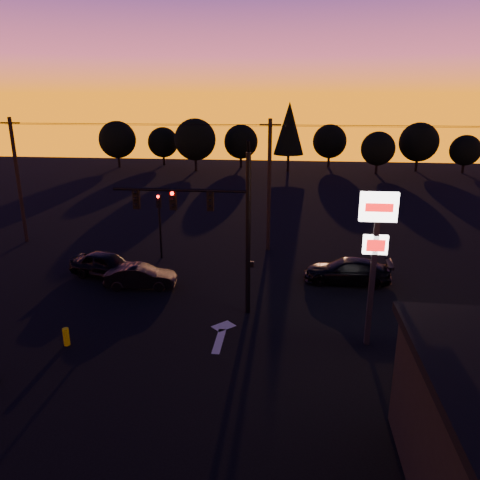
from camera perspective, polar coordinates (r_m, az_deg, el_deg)
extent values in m
plane|color=black|center=(20.58, -4.41, -13.48)|extent=(120.00, 120.00, 0.00)
cube|color=beige|center=(21.35, -2.56, -12.20)|extent=(0.35, 2.20, 0.01)
cube|color=beige|center=(22.56, -2.01, -10.45)|extent=(1.20, 1.20, 0.01)
cylinder|color=black|center=(22.39, 0.99, 0.41)|extent=(0.24, 0.24, 8.00)
cylinder|color=black|center=(21.54, 1.05, 11.16)|extent=(0.14, 0.52, 0.76)
cylinder|color=black|center=(22.37, -7.34, 6.07)|extent=(6.50, 0.16, 0.16)
cube|color=black|center=(22.18, -3.63, 4.76)|extent=(0.32, 0.22, 0.95)
sphere|color=black|center=(21.99, -3.71, 5.58)|extent=(0.18, 0.18, 0.18)
sphere|color=black|center=(22.05, -3.69, 4.82)|extent=(0.18, 0.18, 0.18)
sphere|color=black|center=(22.12, -3.68, 4.06)|extent=(0.18, 0.18, 0.18)
cube|color=black|center=(22.56, -8.16, 4.83)|extent=(0.32, 0.22, 0.95)
sphere|color=#FF0705|center=(22.36, -8.28, 5.64)|extent=(0.18, 0.18, 0.18)
sphere|color=black|center=(22.42, -8.25, 4.89)|extent=(0.18, 0.18, 0.18)
sphere|color=black|center=(22.49, -8.21, 4.14)|extent=(0.18, 0.18, 0.18)
cube|color=black|center=(23.07, -12.51, 4.87)|extent=(0.32, 0.22, 0.95)
sphere|color=black|center=(22.87, -12.67, 5.66)|extent=(0.18, 0.18, 0.18)
sphere|color=black|center=(22.94, -12.62, 4.92)|extent=(0.18, 0.18, 0.18)
sphere|color=black|center=(23.00, -12.57, 4.19)|extent=(0.18, 0.18, 0.18)
cube|color=black|center=(22.83, 1.43, -2.96)|extent=(0.22, 0.18, 0.28)
cylinder|color=black|center=(31.28, -9.68, 0.94)|extent=(0.14, 0.14, 3.60)
cube|color=black|center=(30.76, -9.88, 4.70)|extent=(0.30, 0.20, 0.90)
sphere|color=#FF0705|center=(30.58, -9.97, 5.23)|extent=(0.18, 0.18, 0.18)
sphere|color=black|center=(30.64, -9.94, 4.72)|extent=(0.18, 0.18, 0.18)
sphere|color=black|center=(30.70, -9.91, 4.21)|extent=(0.18, 0.18, 0.18)
cube|color=black|center=(20.52, 15.84, -4.27)|extent=(0.22, 0.22, 6.40)
cube|color=white|center=(19.64, 16.55, 3.90)|extent=(1.50, 0.25, 1.20)
cube|color=red|center=(19.51, 16.62, 3.80)|extent=(1.10, 0.02, 0.35)
cube|color=white|center=(20.06, 16.16, -0.55)|extent=(1.00, 0.22, 0.80)
cube|color=red|center=(19.94, 16.22, -0.66)|extent=(0.75, 0.02, 0.50)
cylinder|color=black|center=(37.36, -25.40, 6.45)|extent=(0.26, 0.26, 9.00)
cube|color=black|center=(36.91, -26.24, 12.69)|extent=(1.40, 0.10, 0.10)
cylinder|color=black|center=(31.93, 3.56, 6.49)|extent=(0.26, 0.26, 9.00)
cube|color=black|center=(31.41, 3.71, 13.85)|extent=(1.40, 0.10, 0.10)
cylinder|color=black|center=(32.51, -12.87, 13.50)|extent=(18.00, 0.02, 0.02)
cylinder|color=black|center=(33.07, -12.54, 13.66)|extent=(18.00, 0.02, 0.02)
cylinder|color=black|center=(33.64, -12.20, 13.66)|extent=(18.00, 0.02, 0.02)
cylinder|color=black|center=(31.70, 20.55, 12.75)|extent=(18.00, 0.02, 0.02)
cylinder|color=black|center=(32.28, 20.31, 12.94)|extent=(18.00, 0.02, 0.02)
cylinder|color=black|center=(32.86, 20.05, 12.94)|extent=(18.00, 0.02, 0.02)
cube|color=black|center=(17.51, 24.68, -15.90)|extent=(2.20, 0.05, 1.60)
cylinder|color=#D3D100|center=(22.18, -20.42, -11.00)|extent=(0.27, 0.27, 0.81)
cylinder|color=black|center=(72.62, -14.52, 9.21)|extent=(0.36, 0.36, 1.62)
sphere|color=black|center=(72.26, -14.72, 11.76)|extent=(5.36, 5.36, 5.36)
cylinder|color=black|center=(73.62, -9.26, 9.54)|extent=(0.36, 0.36, 1.38)
sphere|color=black|center=(73.30, -9.37, 11.67)|extent=(4.54, 4.54, 4.54)
cylinder|color=black|center=(67.39, -5.40, 9.13)|extent=(0.36, 0.36, 1.75)
sphere|color=black|center=(66.97, -5.49, 12.09)|extent=(5.77, 5.78, 5.78)
cylinder|color=black|center=(70.40, 0.11, 9.46)|extent=(0.36, 0.36, 1.50)
sphere|color=black|center=(70.05, 0.11, 11.89)|extent=(4.95, 4.95, 4.95)
cylinder|color=black|center=(66.98, 5.88, 9.34)|extent=(0.36, 0.36, 2.38)
cone|color=black|center=(66.48, 6.01, 13.39)|extent=(4.18, 4.18, 7.12)
cylinder|color=black|center=(72.21, 10.74, 9.36)|extent=(0.36, 0.36, 1.50)
sphere|color=black|center=(71.86, 10.88, 11.73)|extent=(4.95, 4.95, 4.95)
cylinder|color=black|center=(67.07, 16.27, 8.32)|extent=(0.36, 0.36, 1.38)
sphere|color=black|center=(66.72, 16.47, 10.64)|extent=(4.54, 4.54, 4.54)
cylinder|color=black|center=(71.21, 20.69, 8.49)|extent=(0.36, 0.36, 1.62)
sphere|color=black|center=(70.84, 20.97, 11.08)|extent=(5.36, 5.36, 5.36)
cylinder|color=black|center=(72.01, 25.52, 7.86)|extent=(0.36, 0.36, 1.25)
sphere|color=black|center=(71.71, 25.78, 9.82)|extent=(4.12, 4.12, 4.12)
imported|color=black|center=(29.08, -15.93, -2.93)|extent=(4.80, 2.83, 1.53)
imported|color=black|center=(27.12, -12.02, -4.37)|extent=(4.08, 1.76, 1.31)
imported|color=black|center=(27.87, 12.93, -3.68)|extent=(5.09, 2.33, 1.44)
imported|color=black|center=(19.31, 27.00, -15.62)|extent=(3.21, 4.95, 1.27)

